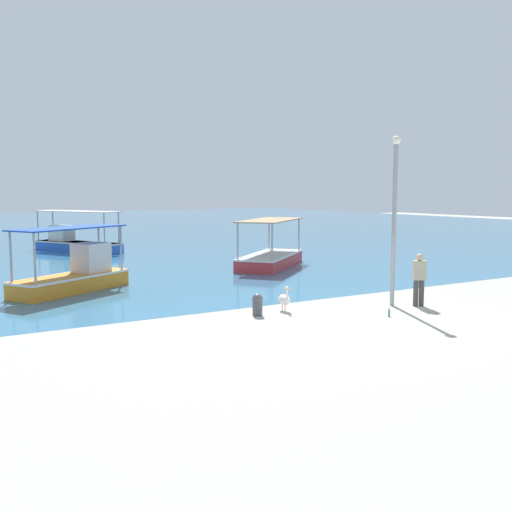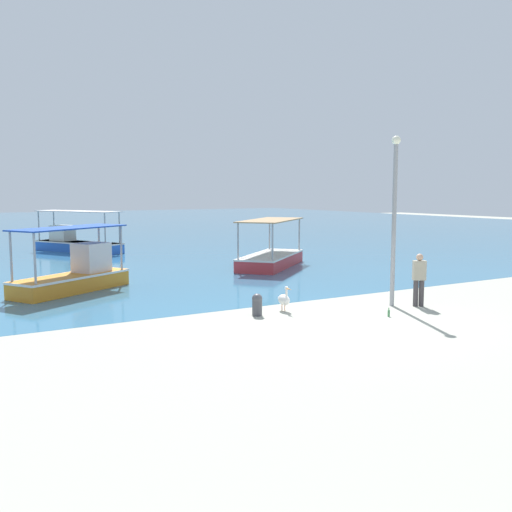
# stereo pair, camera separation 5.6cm
# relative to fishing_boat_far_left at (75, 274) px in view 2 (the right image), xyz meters

# --- Properties ---
(ground) EXTENTS (120.00, 120.00, 0.00)m
(ground) POSITION_rel_fishing_boat_far_left_xyz_m (5.83, -8.88, -0.63)
(ground) COLOR #9F9F90
(harbor_water) EXTENTS (110.00, 90.00, 0.00)m
(harbor_water) POSITION_rel_fishing_boat_far_left_xyz_m (5.83, 39.12, -0.62)
(harbor_water) COLOR teal
(harbor_water) RESTS_ON ground
(fishing_boat_far_left) EXTENTS (4.73, 3.65, 2.36)m
(fishing_boat_far_left) POSITION_rel_fishing_boat_far_left_xyz_m (0.00, 0.00, 0.00)
(fishing_boat_far_left) COLOR orange
(fishing_boat_far_left) RESTS_ON harbor_water
(fishing_boat_far_right) EXTENTS (4.33, 6.04, 2.47)m
(fishing_boat_far_right) POSITION_rel_fishing_boat_far_left_xyz_m (3.14, 14.10, -0.04)
(fishing_boat_far_right) COLOR blue
(fishing_boat_far_right) RESTS_ON harbor_water
(fishing_boat_outer) EXTENTS (5.27, 4.98, 2.29)m
(fishing_boat_outer) POSITION_rel_fishing_boat_far_left_xyz_m (9.73, 2.12, -0.15)
(fishing_boat_outer) COLOR #C03238
(fishing_boat_outer) RESTS_ON harbor_water
(pelican) EXTENTS (0.32, 0.81, 0.80)m
(pelican) POSITION_rel_fishing_boat_far_left_xyz_m (4.71, -6.86, -0.25)
(pelican) COLOR #E0997A
(pelican) RESTS_ON ground
(lamp_post) EXTENTS (0.28, 0.28, 5.37)m
(lamp_post) POSITION_rel_fishing_boat_far_left_xyz_m (8.18, -7.88, 2.41)
(lamp_post) COLOR gray
(lamp_post) RESTS_ON ground
(mooring_bollard) EXTENTS (0.31, 0.31, 0.66)m
(mooring_bollard) POSITION_rel_fishing_boat_far_left_xyz_m (3.69, -6.99, -0.28)
(mooring_bollard) COLOR #47474C
(mooring_bollard) RESTS_ON ground
(fisherman_standing) EXTENTS (0.46, 0.40, 1.69)m
(fisherman_standing) POSITION_rel_fishing_boat_far_left_xyz_m (8.83, -8.38, 0.28)
(fisherman_standing) COLOR #3E393B
(fisherman_standing) RESTS_ON ground
(glass_bottle) EXTENTS (0.07, 0.07, 0.27)m
(glass_bottle) POSITION_rel_fishing_boat_far_left_xyz_m (6.96, -9.04, -0.52)
(glass_bottle) COLOR #3F7F4C
(glass_bottle) RESTS_ON ground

